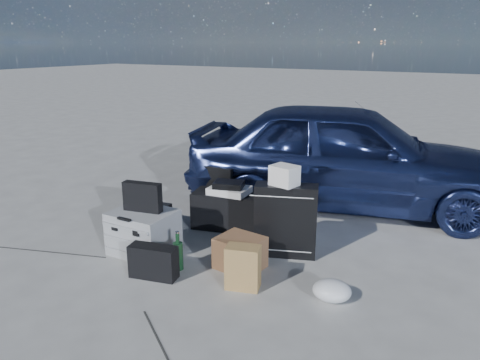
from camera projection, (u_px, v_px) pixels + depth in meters
name	position (u px, v px, depth m)	size (l,w,h in m)	color
ground	(179.00, 264.00, 4.16)	(60.00, 60.00, 0.00)	#B6B6B0
car	(347.00, 155.00, 5.47)	(1.48, 3.69, 1.26)	navy
pelican_case	(144.00, 232.00, 4.34)	(0.56, 0.45, 0.40)	#9C9EA1
laptop_bag	(142.00, 197.00, 4.27)	(0.36, 0.09, 0.27)	black
briefcase	(155.00, 216.00, 4.90)	(0.38, 0.09, 0.30)	black
suitcase_left	(218.00, 190.00, 5.34)	(0.43, 0.16, 0.56)	black
suitcase_right	(286.00, 220.00, 4.26)	(0.56, 0.20, 0.67)	black
white_carton	(284.00, 175.00, 4.13)	(0.23, 0.18, 0.18)	white
duffel_bag	(230.00, 211.00, 4.92)	(0.77, 0.33, 0.39)	black
flat_box_white	(229.00, 190.00, 4.84)	(0.40, 0.30, 0.07)	white
flat_box_black	(229.00, 185.00, 4.81)	(0.30, 0.21, 0.06)	black
kraft_bag	(243.00, 267.00, 3.71)	(0.27, 0.16, 0.36)	#AD864B
cardboard_box	(240.00, 253.00, 4.06)	(0.37, 0.33, 0.28)	brown
plastic_bag	(332.00, 291.00, 3.55)	(0.30, 0.25, 0.16)	silver
messenger_bag	(153.00, 262.00, 3.89)	(0.40, 0.15, 0.28)	black
green_bottle	(178.00, 251.00, 4.02)	(0.09, 0.09, 0.34)	#113319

